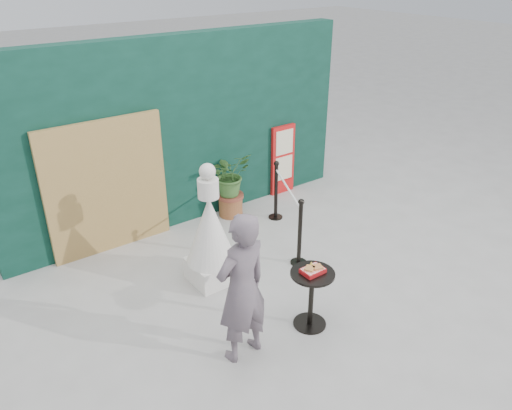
{
  "coord_description": "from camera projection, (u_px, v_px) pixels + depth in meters",
  "views": [
    {
      "loc": [
        -3.55,
        -3.63,
        4.01
      ],
      "look_at": [
        0.0,
        1.2,
        1.0
      ],
      "focal_mm": 35.0,
      "sensor_mm": 36.0,
      "label": 1
    }
  ],
  "objects": [
    {
      "name": "food_basket",
      "position": [
        313.0,
        270.0,
        5.7
      ],
      "size": [
        0.26,
        0.19,
        0.11
      ],
      "color": "#AB1216",
      "rests_on": "cafe_table"
    },
    {
      "name": "bamboo_fence",
      "position": [
        107.0,
        187.0,
        7.22
      ],
      "size": [
        1.8,
        0.08,
        2.0
      ],
      "primitive_type": "cube",
      "color": "tan",
      "rests_on": "ground"
    },
    {
      "name": "statue",
      "position": [
        210.0,
        235.0,
        6.57
      ],
      "size": [
        0.67,
        0.67,
        1.72
      ],
      "color": "white",
      "rests_on": "ground"
    },
    {
      "name": "planter",
      "position": [
        230.0,
        180.0,
        8.3
      ],
      "size": [
        0.67,
        0.58,
        1.13
      ],
      "color": "#995932",
      "rests_on": "ground"
    },
    {
      "name": "ground",
      "position": [
        312.0,
        310.0,
        6.29
      ],
      "size": [
        60.0,
        60.0,
        0.0
      ],
      "primitive_type": "plane",
      "color": "#ADAAA5",
      "rests_on": "ground"
    },
    {
      "name": "menu_board",
      "position": [
        283.0,
        160.0,
        9.13
      ],
      "size": [
        0.5,
        0.07,
        1.3
      ],
      "color": "red",
      "rests_on": "ground"
    },
    {
      "name": "cafe_table",
      "position": [
        312.0,
        291.0,
        5.83
      ],
      "size": [
        0.52,
        0.52,
        0.75
      ],
      "color": "black",
      "rests_on": "ground"
    },
    {
      "name": "stanchion_barrier",
      "position": [
        287.0,
        211.0,
        7.66
      ],
      "size": [
        0.84,
        1.54,
        1.03
      ],
      "color": "black",
      "rests_on": "ground"
    },
    {
      "name": "woman",
      "position": [
        242.0,
        289.0,
        5.22
      ],
      "size": [
        0.68,
        0.48,
        1.76
      ],
      "primitive_type": "imported",
      "rotation": [
        0.0,
        0.0,
        3.24
      ],
      "color": "#675860",
      "rests_on": "ground"
    },
    {
      "name": "back_wall",
      "position": [
        183.0,
        132.0,
        7.89
      ],
      "size": [
        6.0,
        0.3,
        3.0
      ],
      "primitive_type": "cube",
      "color": "black",
      "rests_on": "ground"
    }
  ]
}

